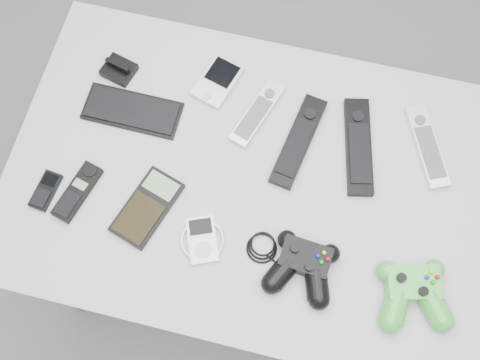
% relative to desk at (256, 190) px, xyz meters
% --- Properties ---
extents(floor, '(3.50, 3.50, 0.00)m').
position_rel_desk_xyz_m(floor, '(0.03, 0.09, -0.71)').
color(floor, slate).
rests_on(floor, ground).
extents(desk, '(1.17, 0.75, 0.78)m').
position_rel_desk_xyz_m(desk, '(0.00, 0.00, 0.00)').
color(desk, '#A5A5A8').
rests_on(desk, floor).
extents(pda_keyboard, '(0.24, 0.10, 0.01)m').
position_rel_desk_xyz_m(pda_keyboard, '(-0.33, 0.10, 0.08)').
color(pda_keyboard, black).
rests_on(pda_keyboard, desk).
extents(dock_bracket, '(0.09, 0.08, 0.04)m').
position_rel_desk_xyz_m(dock_bracket, '(-0.40, 0.20, 0.09)').
color(dock_bracket, black).
rests_on(dock_bracket, desk).
extents(pda, '(0.11, 0.15, 0.02)m').
position_rel_desk_xyz_m(pda, '(-0.15, 0.23, 0.08)').
color(pda, silver).
rests_on(pda, desk).
extents(remote_silver_a, '(0.10, 0.19, 0.02)m').
position_rel_desk_xyz_m(remote_silver_a, '(-0.04, 0.17, 0.08)').
color(remote_silver_a, silver).
rests_on(remote_silver_a, desk).
extents(remote_black_a, '(0.10, 0.25, 0.02)m').
position_rel_desk_xyz_m(remote_black_a, '(0.07, 0.12, 0.08)').
color(remote_black_a, black).
rests_on(remote_black_a, desk).
extents(remote_black_b, '(0.11, 0.25, 0.02)m').
position_rel_desk_xyz_m(remote_black_b, '(0.21, 0.14, 0.08)').
color(remote_black_b, black).
rests_on(remote_black_b, desk).
extents(remote_silver_b, '(0.13, 0.21, 0.02)m').
position_rel_desk_xyz_m(remote_silver_b, '(0.37, 0.18, 0.08)').
color(remote_silver_b, silver).
rests_on(remote_silver_b, desk).
extents(mobile_phone, '(0.05, 0.10, 0.02)m').
position_rel_desk_xyz_m(mobile_phone, '(-0.47, -0.14, 0.08)').
color(mobile_phone, black).
rests_on(mobile_phone, desk).
extents(cordless_handset, '(0.08, 0.15, 0.02)m').
position_rel_desk_xyz_m(cordless_handset, '(-0.39, -0.13, 0.08)').
color(cordless_handset, black).
rests_on(cordless_handset, desk).
extents(calculator, '(0.14, 0.20, 0.02)m').
position_rel_desk_xyz_m(calculator, '(-0.23, -0.13, 0.08)').
color(calculator, black).
rests_on(calculator, desk).
extents(mp3_player, '(0.13, 0.13, 0.02)m').
position_rel_desk_xyz_m(mp3_player, '(-0.09, -0.17, 0.08)').
color(mp3_player, white).
rests_on(mp3_player, desk).
extents(controller_black, '(0.27, 0.18, 0.05)m').
position_rel_desk_xyz_m(controller_black, '(0.14, -0.17, 0.09)').
color(controller_black, black).
rests_on(controller_black, desk).
extents(controller_green, '(0.20, 0.20, 0.05)m').
position_rel_desk_xyz_m(controller_green, '(0.38, -0.17, 0.09)').
color(controller_green, '#298624').
rests_on(controller_green, desk).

